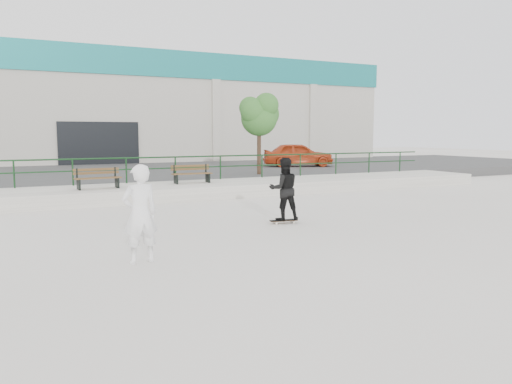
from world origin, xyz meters
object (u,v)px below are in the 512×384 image
bench_left (98,178)px  seated_skater (140,214)px  red_car (298,155)px  standing_skater (284,189)px  skateboard (284,221)px  bench_right (192,174)px  tree (259,114)px

bench_left → seated_skater: seated_skater is taller
red_car → standing_skater: (-8.73, -13.86, -0.26)m
bench_left → skateboard: size_ratio=2.07×
seated_skater → bench_right: bearing=-119.9°
red_car → skateboard: red_car is taller
tree → standing_skater: size_ratio=2.26×
red_car → tree: bearing=152.1°
bench_right → red_car: red_car is taller
standing_skater → seated_skater: size_ratio=0.91×
skateboard → standing_skater: (0.00, 0.00, 0.88)m
tree → red_car: (4.65, 4.16, -2.19)m
bench_right → tree: (4.35, 2.68, 2.53)m
standing_skater → red_car: bearing=-108.9°
red_car → seated_skater: red_car is taller
bench_left → red_car: 14.64m
skateboard → standing_skater: 0.88m
bench_left → bench_right: bench_left is taller
bench_right → seated_skater: (-4.25, -9.51, 0.08)m
tree → red_car: tree is taller
seated_skater → skateboard: bearing=-157.0°
tree → seated_skater: (-8.60, -12.19, -2.45)m
bench_left → seated_skater: size_ratio=0.87×
bench_left → standing_skater: bearing=-63.6°
bench_left → tree: size_ratio=0.43×
bench_right → red_car: 11.32m
tree → bench_left: bearing=-158.5°
standing_skater → skateboard: bearing=13.3°
red_car → skateboard: size_ratio=5.22×
tree → skateboard: bearing=-112.8°
standing_skater → tree: bearing=-99.4°
bench_right → tree: size_ratio=0.41×
seated_skater → standing_skater: bearing=-157.0°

